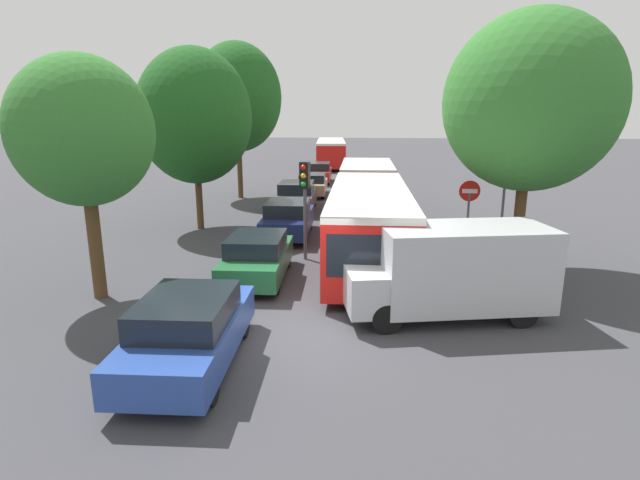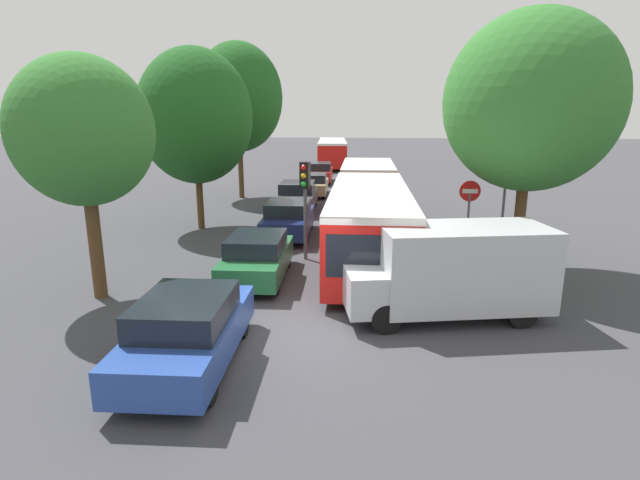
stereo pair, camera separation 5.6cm
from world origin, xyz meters
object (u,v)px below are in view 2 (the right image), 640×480
Objects in this scene: queued_car_green at (257,257)px; white_van at (453,269)px; tree_left_near at (83,132)px; queued_car_tan at (314,184)px; traffic_light at (305,189)px; tree_right_near at (531,102)px; queued_car_graphite at (297,196)px; no_entry_sign at (469,209)px; articulated_bus at (369,202)px; city_bus_rear at (332,151)px; direction_sign_post at (505,185)px; tree_left_mid at (196,120)px; queued_car_red at (319,172)px; tree_left_far at (237,100)px; queued_car_blue at (188,330)px; queued_car_navy at (289,219)px.

queued_car_green is 5.98m from white_van.
tree_left_near is (-4.06, -1.87, 3.79)m from queued_car_green.
queued_car_green reaches higher than queued_car_tan.
traffic_light is 0.43× the size of tree_right_near.
no_entry_sign is (7.04, -8.92, 1.10)m from queued_car_graphite.
articulated_bus is 29.37m from city_bus_rear.
tree_left_mid is (-12.12, 3.17, 2.17)m from direction_sign_post.
tree_left_mid reaches higher than city_bus_rear.
queued_car_red reaches higher than queued_car_tan.
tree_left_far is at bearing 90.95° from tree_left_near.
direction_sign_post is at bearing -169.20° from city_bus_rear.
tree_left_far reaches higher than queued_car_red.
articulated_bus reaches higher than city_bus_rear.
city_bus_rear reaches higher than queued_car_tan.
tree_left_far is (-4.28, -19.79, 4.31)m from city_bus_rear.
white_van is 0.66× the size of tree_right_near.
tree_left_far is at bearing -143.54° from traffic_light.
queued_car_blue reaches higher than queued_car_tan.
direction_sign_post is at bearing -125.08° from white_van.
queued_car_navy is (0.17, -29.45, -0.68)m from city_bus_rear.
articulated_bus is 2.64× the size of tree_left_near.
queued_car_blue is at bearing 17.66° from white_van.
traffic_light is (-2.20, -3.56, 1.03)m from articulated_bus.
traffic_light is (1.26, -32.72, 1.05)m from city_bus_rear.
queued_car_red is at bearing 111.62° from tree_right_near.
direction_sign_post is 17.40m from tree_left_far.
tree_right_near reaches higher than city_bus_rear.
queued_car_navy is 7.41m from no_entry_sign.
queued_car_red is 0.68× the size of tree_left_near.
queued_car_red is 21.21m from no_entry_sign.
tree_left_mid reaches higher than direction_sign_post.
tree_left_near reaches higher than queued_car_tan.
queued_car_graphite is at bearing 174.65° from queued_car_tan.
direction_sign_post reaches higher than queued_car_navy.
queued_car_tan is 1.42× the size of no_entry_sign.
white_van is 0.68× the size of tree_left_mid.
tree_left_near is (-12.22, -5.48, 1.96)m from direction_sign_post.
queued_car_green is 1.47× the size of no_entry_sign.
city_bus_rear is 34.73m from tree_right_near.
articulated_bus is at bearing 137.36° from tree_right_near.
queued_car_red is 0.57× the size of tree_left_mid.
tree_left_near is (-4.16, -7.50, 3.75)m from queued_car_navy.
tree_left_near is (-10.80, -4.37, 2.64)m from no_entry_sign.
tree_left_near is at bearing -13.90° from white_van.
tree_left_mid reaches higher than queued_car_green.
white_van is 6.25m from tree_right_near.
queued_car_green is at bearing -4.12° from queued_car_blue.
white_van is at bearing 71.81° from direction_sign_post.
queued_car_graphite is 7.48m from tree_left_far.
queued_car_green is 0.94× the size of queued_car_red.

